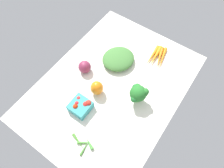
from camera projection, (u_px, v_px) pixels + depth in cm
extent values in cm
cube|color=silver|center=(112.00, 87.00, 121.71)|extent=(104.00, 76.00, 2.00)
cone|color=orange|center=(152.00, 56.00, 130.37)|extent=(17.43, 3.18, 2.45)
cone|color=orange|center=(156.00, 56.00, 129.83)|extent=(16.86, 4.36, 2.94)
cone|color=orange|center=(160.00, 57.00, 129.53)|extent=(16.04, 7.15, 2.65)
cone|color=orange|center=(162.00, 58.00, 129.43)|extent=(17.43, 6.22, 2.18)
cube|color=teal|center=(80.00, 106.00, 111.39)|extent=(10.64, 10.64, 5.18)
sphere|color=red|center=(88.00, 103.00, 109.86)|extent=(3.24, 3.24, 3.24)
sphere|color=red|center=(79.00, 98.00, 111.78)|extent=(2.45, 2.45, 2.45)
sphere|color=red|center=(77.00, 103.00, 110.18)|extent=(2.41, 2.41, 2.41)
sphere|color=red|center=(75.00, 107.00, 108.81)|extent=(2.80, 2.80, 2.80)
sphere|color=red|center=(86.00, 104.00, 109.97)|extent=(3.18, 3.18, 3.18)
cone|color=#4D8F37|center=(85.00, 143.00, 103.44)|extent=(5.62, 7.02, 1.58)
cone|color=#3F792E|center=(85.00, 147.00, 102.48)|extent=(8.88, 2.43, 1.25)
cone|color=#448E38|center=(89.00, 143.00, 103.14)|extent=(4.34, 6.78, 1.82)
cone|color=#4A8B31|center=(78.00, 141.00, 103.86)|extent=(4.02, 9.20, 1.51)
ellipsoid|color=#427937|center=(118.00, 59.00, 127.12)|extent=(26.32, 25.52, 5.73)
cylinder|color=#99CD89|center=(137.00, 98.00, 114.29)|extent=(3.89, 3.89, 4.53)
sphere|color=#27722A|center=(138.00, 93.00, 109.32)|extent=(9.22, 9.22, 9.22)
sphere|color=#247130|center=(134.00, 99.00, 108.27)|extent=(3.93, 3.93, 3.93)
sphere|color=#1F7427|center=(137.00, 87.00, 110.97)|extent=(4.13, 4.13, 4.13)
sphere|color=#286F2A|center=(145.00, 92.00, 107.66)|extent=(3.76, 3.76, 3.76)
sphere|color=#267824|center=(145.00, 93.00, 110.29)|extent=(3.71, 3.71, 3.71)
sphere|color=#21702D|center=(135.00, 87.00, 109.76)|extent=(2.80, 2.80, 2.80)
ellipsoid|color=orange|center=(97.00, 88.00, 114.64)|extent=(8.48, 8.48, 9.50)
sphere|color=#812946|center=(85.00, 67.00, 122.93)|extent=(7.62, 7.62, 7.62)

